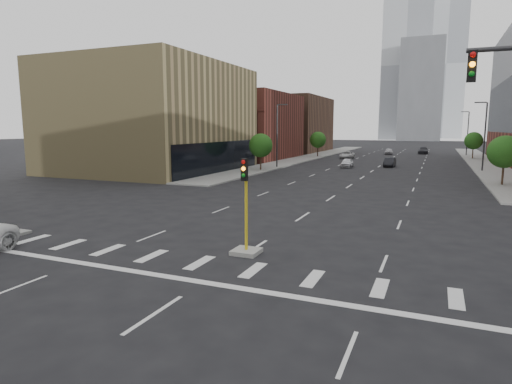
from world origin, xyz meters
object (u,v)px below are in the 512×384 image
Objects in this scene: car_near_left at (347,163)px; car_far_left at (347,155)px; car_deep_right at (423,150)px; median_traffic_signal at (246,233)px; car_distant at (389,151)px; car_mid_right at (390,162)px.

car_far_left reaches higher than car_near_left.
median_traffic_signal is at bearing -95.22° from car_deep_right.
car_near_left is 34.51m from car_distant.
car_distant is (5.99, 15.85, 0.02)m from car_far_left.
median_traffic_signal is 79.83m from car_distant.
car_deep_right is (9.24, 39.68, 0.09)m from car_near_left.
car_distant reaches higher than car_far_left.
median_traffic_signal is at bearing -87.60° from car_near_left.
car_distant is (-1.74, 79.82, -0.29)m from median_traffic_signal.
car_distant is (-3.24, 30.97, -0.00)m from car_mid_right.
car_mid_right is 0.80× the size of car_deep_right.
car_deep_right reaches higher than car_near_left.
car_mid_right is at bearing 28.39° from car_near_left.
median_traffic_signal is 0.92× the size of car_far_left.
median_traffic_signal is at bearing -82.74° from car_far_left.
car_mid_right is at bearing -97.43° from car_deep_right.
median_traffic_signal is at bearing -91.35° from car_mid_right.
car_deep_right is 8.59m from car_distant.
median_traffic_signal is 1.06× the size of car_mid_right.
car_mid_right is 1.04× the size of car_distant.
car_distant is at bearing 91.25° from median_traffic_signal.
car_far_left is at bearing -115.10° from car_distant.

